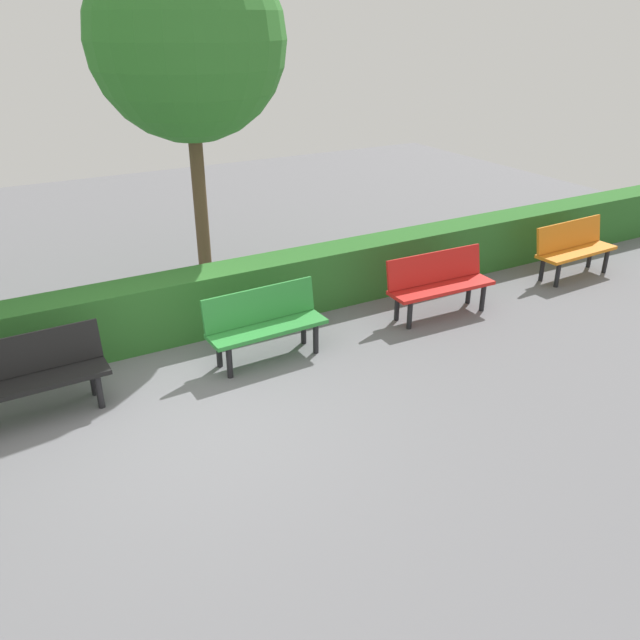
# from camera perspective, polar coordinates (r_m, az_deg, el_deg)

# --- Properties ---
(ground_plane) EXTENTS (23.51, 23.51, 0.00)m
(ground_plane) POSITION_cam_1_polar(r_m,az_deg,el_deg) (6.82, -11.44, -8.51)
(ground_plane) COLOR slate
(bench_orange) EXTENTS (1.47, 0.52, 0.86)m
(bench_orange) POSITION_cam_1_polar(r_m,az_deg,el_deg) (10.88, 21.77, 6.12)
(bench_orange) COLOR orange
(bench_orange) RESTS_ON ground_plane
(bench_red) EXTENTS (1.56, 0.51, 0.86)m
(bench_red) POSITION_cam_1_polar(r_m,az_deg,el_deg) (8.89, 10.61, 3.43)
(bench_red) COLOR red
(bench_red) RESTS_ON ground_plane
(bench_green) EXTENTS (1.46, 0.50, 0.86)m
(bench_green) POSITION_cam_1_polar(r_m,az_deg,el_deg) (7.61, -4.98, -0.12)
(bench_green) COLOR #2D8C38
(bench_green) RESTS_ON ground_plane
(bench_black) EXTENTS (1.63, 0.49, 0.86)m
(bench_black) POSITION_cam_1_polar(r_m,az_deg,el_deg) (7.13, -25.03, -4.46)
(bench_black) COLOR black
(bench_black) RESTS_ON ground_plane
(hedge_row) EXTENTS (19.51, 0.56, 0.82)m
(hedge_row) POSITION_cam_1_polar(r_m,az_deg,el_deg) (8.52, -8.07, 2.12)
(hedge_row) COLOR #2D6B28
(hedge_row) RESTS_ON ground_plane
(tree_near) EXTENTS (2.68, 2.68, 4.83)m
(tree_near) POSITION_cam_1_polar(r_m,az_deg,el_deg) (9.44, -11.85, 23.32)
(tree_near) COLOR brown
(tree_near) RESTS_ON ground_plane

